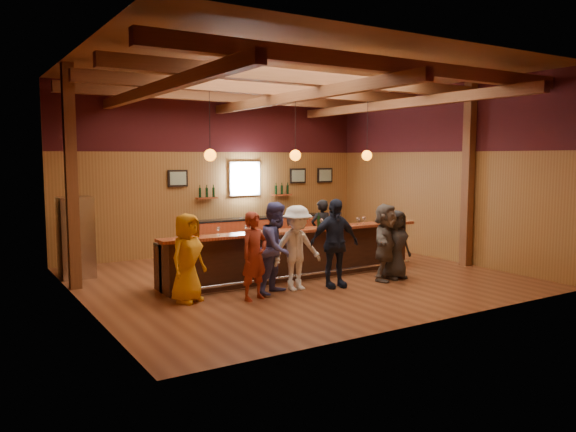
{
  "coord_description": "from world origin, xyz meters",
  "views": [
    {
      "loc": [
        -6.56,
        -10.31,
        2.66
      ],
      "look_at": [
        0.0,
        0.3,
        1.35
      ],
      "focal_mm": 35.0,
      "sensor_mm": 36.0,
      "label": 1
    }
  ],
  "objects_px": {
    "customer_brown": "(385,242)",
    "bartender": "(321,231)",
    "bar_counter": "(292,253)",
    "customer_orange": "(187,258)",
    "ice_bucket": "(300,223)",
    "customer_redvest": "(254,256)",
    "customer_white": "(297,248)",
    "customer_navy": "(334,243)",
    "bottle_a": "(319,221)",
    "stainless_fridge": "(76,237)",
    "customer_denim": "(277,248)",
    "back_bar_cabinet": "(261,233)",
    "customer_dark": "(396,245)"
  },
  "relations": [
    {
      "from": "customer_brown",
      "to": "bartender",
      "type": "bearing_deg",
      "value": 56.54
    },
    {
      "from": "bar_counter",
      "to": "customer_orange",
      "type": "height_order",
      "value": "customer_orange"
    },
    {
      "from": "bar_counter",
      "to": "ice_bucket",
      "type": "relative_size",
      "value": 27.27
    },
    {
      "from": "customer_redvest",
      "to": "customer_white",
      "type": "height_order",
      "value": "customer_white"
    },
    {
      "from": "customer_orange",
      "to": "customer_redvest",
      "type": "relative_size",
      "value": 0.99
    },
    {
      "from": "customer_navy",
      "to": "bottle_a",
      "type": "height_order",
      "value": "customer_navy"
    },
    {
      "from": "customer_brown",
      "to": "bartender",
      "type": "xyz_separation_m",
      "value": [
        -0.01,
        2.39,
        -0.03
      ]
    },
    {
      "from": "customer_brown",
      "to": "bartender",
      "type": "relative_size",
      "value": 1.04
    },
    {
      "from": "stainless_fridge",
      "to": "bottle_a",
      "type": "bearing_deg",
      "value": -30.15
    },
    {
      "from": "customer_navy",
      "to": "bottle_a",
      "type": "distance_m",
      "value": 1.17
    },
    {
      "from": "customer_orange",
      "to": "customer_denim",
      "type": "height_order",
      "value": "customer_denim"
    },
    {
      "from": "stainless_fridge",
      "to": "bottle_a",
      "type": "xyz_separation_m",
      "value": [
        4.66,
        -2.7,
        0.34
      ]
    },
    {
      "from": "back_bar_cabinet",
      "to": "customer_denim",
      "type": "relative_size",
      "value": 2.23
    },
    {
      "from": "customer_brown",
      "to": "customer_orange",
      "type": "bearing_deg",
      "value": 139.51
    },
    {
      "from": "stainless_fridge",
      "to": "customer_denim",
      "type": "relative_size",
      "value": 1.0
    },
    {
      "from": "back_bar_cabinet",
      "to": "ice_bucket",
      "type": "relative_size",
      "value": 17.31
    },
    {
      "from": "customer_redvest",
      "to": "ice_bucket",
      "type": "relative_size",
      "value": 7.17
    },
    {
      "from": "back_bar_cabinet",
      "to": "bartender",
      "type": "relative_size",
      "value": 2.5
    },
    {
      "from": "back_bar_cabinet",
      "to": "bartender",
      "type": "height_order",
      "value": "bartender"
    },
    {
      "from": "stainless_fridge",
      "to": "bartender",
      "type": "distance_m",
      "value": 5.8
    },
    {
      "from": "back_bar_cabinet",
      "to": "customer_navy",
      "type": "height_order",
      "value": "customer_navy"
    },
    {
      "from": "ice_bucket",
      "to": "customer_brown",
      "type": "bearing_deg",
      "value": -37.03
    },
    {
      "from": "back_bar_cabinet",
      "to": "customer_brown",
      "type": "bearing_deg",
      "value": -86.27
    },
    {
      "from": "customer_denim",
      "to": "customer_brown",
      "type": "xyz_separation_m",
      "value": [
        2.58,
        -0.23,
        -0.06
      ]
    },
    {
      "from": "customer_orange",
      "to": "customer_dark",
      "type": "height_order",
      "value": "customer_orange"
    },
    {
      "from": "back_bar_cabinet",
      "to": "stainless_fridge",
      "type": "distance_m",
      "value": 5.43
    },
    {
      "from": "bar_counter",
      "to": "stainless_fridge",
      "type": "distance_m",
      "value": 4.81
    },
    {
      "from": "ice_bucket",
      "to": "stainless_fridge",
      "type": "bearing_deg",
      "value": 146.72
    },
    {
      "from": "back_bar_cabinet",
      "to": "customer_dark",
      "type": "relative_size",
      "value": 2.64
    },
    {
      "from": "back_bar_cabinet",
      "to": "customer_brown",
      "type": "distance_m",
      "value": 4.98
    },
    {
      "from": "bartender",
      "to": "customer_brown",
      "type": "bearing_deg",
      "value": 93.55
    },
    {
      "from": "customer_white",
      "to": "customer_navy",
      "type": "relative_size",
      "value": 0.94
    },
    {
      "from": "stainless_fridge",
      "to": "customer_redvest",
      "type": "bearing_deg",
      "value": -57.41
    },
    {
      "from": "stainless_fridge",
      "to": "ice_bucket",
      "type": "height_order",
      "value": "stainless_fridge"
    },
    {
      "from": "customer_dark",
      "to": "customer_brown",
      "type": "bearing_deg",
      "value": 176.69
    },
    {
      "from": "customer_white",
      "to": "customer_brown",
      "type": "relative_size",
      "value": 1.02
    },
    {
      "from": "customer_orange",
      "to": "bottle_a",
      "type": "bearing_deg",
      "value": -17.8
    },
    {
      "from": "customer_redvest",
      "to": "stainless_fridge",
      "type": "bearing_deg",
      "value": 107.39
    },
    {
      "from": "stainless_fridge",
      "to": "bartender",
      "type": "height_order",
      "value": "stainless_fridge"
    },
    {
      "from": "bar_counter",
      "to": "customer_orange",
      "type": "bearing_deg",
      "value": -162.8
    },
    {
      "from": "ice_bucket",
      "to": "customer_redvest",
      "type": "bearing_deg",
      "value": -147.57
    },
    {
      "from": "back_bar_cabinet",
      "to": "stainless_fridge",
      "type": "relative_size",
      "value": 2.22
    },
    {
      "from": "bottle_a",
      "to": "customer_navy",
      "type": "bearing_deg",
      "value": -108.22
    },
    {
      "from": "customer_denim",
      "to": "back_bar_cabinet",
      "type": "bearing_deg",
      "value": 35.88
    },
    {
      "from": "customer_orange",
      "to": "customer_dark",
      "type": "xyz_separation_m",
      "value": [
        4.63,
        -0.51,
        -0.07
      ]
    },
    {
      "from": "customer_orange",
      "to": "customer_navy",
      "type": "relative_size",
      "value": 0.9
    },
    {
      "from": "bar_counter",
      "to": "customer_orange",
      "type": "relative_size",
      "value": 3.83
    },
    {
      "from": "bartender",
      "to": "bottle_a",
      "type": "xyz_separation_m",
      "value": [
        -0.96,
        -1.26,
        0.44
      ]
    },
    {
      "from": "customer_redvest",
      "to": "bottle_a",
      "type": "distance_m",
      "value": 2.51
    },
    {
      "from": "customer_navy",
      "to": "bottle_a",
      "type": "bearing_deg",
      "value": 80.85
    }
  ]
}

